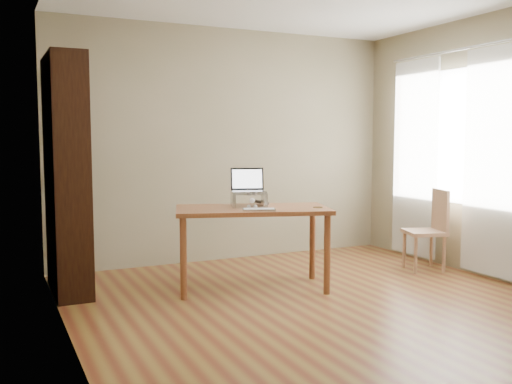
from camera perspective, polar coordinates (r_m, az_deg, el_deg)
name	(u,v)px	position (r m, az deg, el deg)	size (l,w,h in m)	color
room	(341,148)	(4.50, 8.53, 4.34)	(4.04, 4.54, 2.64)	maroon
bookshelf	(67,176)	(5.33, -18.35, 1.57)	(0.30, 0.90, 2.10)	black
curtains	(451,158)	(6.31, 18.88, 3.21)	(0.03, 1.90, 2.25)	white
desk	(252,218)	(5.21, -0.36, -2.65)	(1.53, 1.08, 0.75)	brown
laptop_stand	(249,198)	(5.26, -0.73, -0.58)	(0.32, 0.25, 0.13)	silver
laptop	(246,186)	(5.30, -0.98, 0.61)	(0.36, 0.34, 0.22)	silver
keyboard	(259,209)	(4.98, 0.30, -1.76)	(0.31, 0.22, 0.02)	silver
coaster	(318,207)	(5.22, 6.20, -1.53)	(0.09, 0.09, 0.01)	#4F391B
cat	(250,199)	(5.30, -0.62, -0.67)	(0.26, 0.49, 0.16)	#413833
chair	(429,227)	(6.25, 16.93, -3.37)	(0.48, 0.47, 0.85)	#A97F5C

